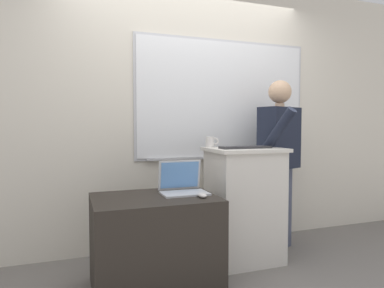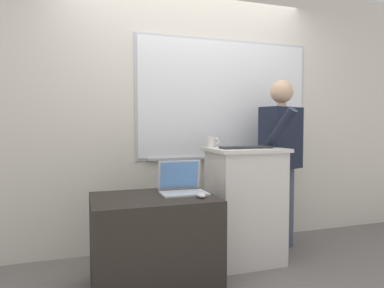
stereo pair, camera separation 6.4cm
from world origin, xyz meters
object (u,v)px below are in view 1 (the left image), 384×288
at_px(computer_mouse_by_laptop, 202,195).
at_px(person_presenter, 279,152).
at_px(side_desk, 155,242).
at_px(wireless_keyboard, 245,147).
at_px(laptop, 182,184).
at_px(coffee_mug, 211,142).
at_px(lectern_podium, 244,204).

bearing_deg(computer_mouse_by_laptop, person_presenter, 28.83).
bearing_deg(side_desk, wireless_keyboard, 12.26).
height_order(person_presenter, laptop, person_presenter).
bearing_deg(laptop, coffee_mug, 43.56).
xyz_separation_m(person_presenter, laptop, (-1.11, -0.34, -0.20)).
xyz_separation_m(side_desk, computer_mouse_by_laptop, (0.32, -0.16, 0.36)).
height_order(lectern_podium, wireless_keyboard, wireless_keyboard).
relative_size(laptop, coffee_mug, 2.76).
xyz_separation_m(laptop, wireless_keyboard, (0.61, 0.11, 0.26)).
bearing_deg(person_presenter, coffee_mug, 155.50).
relative_size(lectern_podium, coffee_mug, 8.00).
relative_size(person_presenter, laptop, 4.72).
bearing_deg(coffee_mug, person_presenter, -2.88).
bearing_deg(person_presenter, computer_mouse_by_laptop, -172.79).
relative_size(side_desk, laptop, 2.57).
bearing_deg(laptop, wireless_keyboard, 10.53).
xyz_separation_m(laptop, computer_mouse_by_laptop, (0.08, -0.23, -0.05)).
relative_size(computer_mouse_by_laptop, coffee_mug, 0.79).
height_order(laptop, wireless_keyboard, wireless_keyboard).
xyz_separation_m(person_presenter, coffee_mug, (-0.72, 0.04, 0.10)).
bearing_deg(lectern_podium, computer_mouse_by_laptop, -144.06).
distance_m(person_presenter, laptop, 1.18).
xyz_separation_m(wireless_keyboard, computer_mouse_by_laptop, (-0.53, -0.34, -0.32)).
distance_m(side_desk, computer_mouse_by_laptop, 0.51).
bearing_deg(coffee_mug, laptop, -136.44).
relative_size(side_desk, person_presenter, 0.54).
relative_size(lectern_podium, person_presenter, 0.61).
xyz_separation_m(lectern_podium, person_presenter, (0.47, 0.16, 0.45)).
bearing_deg(laptop, side_desk, -163.36).
height_order(computer_mouse_by_laptop, coffee_mug, coffee_mug).
xyz_separation_m(lectern_podium, computer_mouse_by_laptop, (-0.56, -0.41, 0.20)).
xyz_separation_m(computer_mouse_by_laptop, coffee_mug, (0.32, 0.60, 0.36)).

